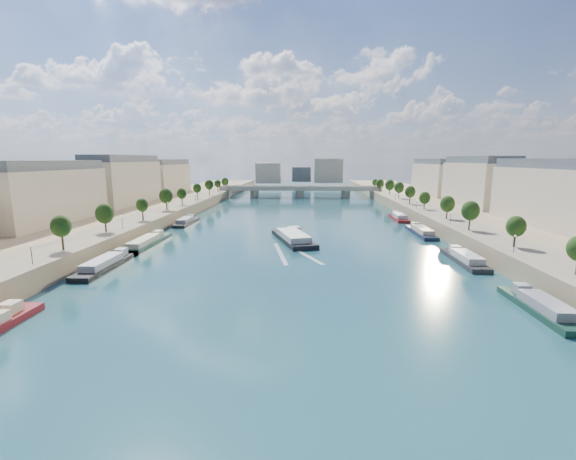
{
  "coord_description": "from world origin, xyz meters",
  "views": [
    {
      "loc": [
        3.8,
        -44.54,
        26.58
      ],
      "look_at": [
        -1.44,
        72.27,
        5.0
      ],
      "focal_mm": 24.0,
      "sensor_mm": 36.0,
      "label": 1
    }
  ],
  "objects": [
    {
      "name": "trees_left",
      "position": [
        -55.0,
        102.0,
        10.48
      ],
      "size": [
        4.8,
        268.8,
        8.26
      ],
      "color": "#382B1E",
      "rests_on": "ground"
    },
    {
      "name": "ground",
      "position": [
        0.0,
        100.0,
        0.0
      ],
      "size": [
        700.0,
        700.0,
        0.0
      ],
      "primitive_type": "plane",
      "color": "#0B2733",
      "rests_on": "ground"
    },
    {
      "name": "quay_left",
      "position": [
        -72.0,
        100.0,
        2.5
      ],
      "size": [
        44.0,
        520.0,
        5.0
      ],
      "primitive_type": "cube",
      "color": "#9E8460",
      "rests_on": "ground"
    },
    {
      "name": "pave_left",
      "position": [
        -57.0,
        100.0,
        5.05
      ],
      "size": [
        14.0,
        520.0,
        0.1
      ],
      "primitive_type": "cube",
      "color": "gray",
      "rests_on": "quay_left"
    },
    {
      "name": "lamps_left",
      "position": [
        -52.5,
        90.0,
        7.78
      ],
      "size": [
        0.36,
        200.36,
        4.28
      ],
      "color": "black",
      "rests_on": "ground"
    },
    {
      "name": "trees_right",
      "position": [
        55.0,
        110.0,
        10.48
      ],
      "size": [
        4.8,
        268.8,
        8.26
      ],
      "color": "#382B1E",
      "rests_on": "ground"
    },
    {
      "name": "buildings_left",
      "position": [
        -85.0,
        112.0,
        16.45
      ],
      "size": [
        16.0,
        226.0,
        23.2
      ],
      "color": "#C4B097",
      "rests_on": "ground"
    },
    {
      "name": "skyline",
      "position": [
        3.19,
        319.52,
        14.66
      ],
      "size": [
        79.0,
        42.0,
        22.0
      ],
      "color": "#C4B097",
      "rests_on": "ground"
    },
    {
      "name": "tour_barge",
      "position": [
        -0.03,
        79.17,
        1.1
      ],
      "size": [
        16.44,
        29.86,
        3.9
      ],
      "rotation": [
        0.0,
        0.0,
        0.3
      ],
      "color": "black",
      "rests_on": "ground"
    },
    {
      "name": "pave_right",
      "position": [
        57.0,
        100.0,
        5.05
      ],
      "size": [
        14.0,
        520.0,
        0.1
      ],
      "primitive_type": "cube",
      "color": "gray",
      "rests_on": "quay_right"
    },
    {
      "name": "bridge",
      "position": [
        0.0,
        225.92,
        5.08
      ],
      "size": [
        112.0,
        12.0,
        8.15
      ],
      "color": "#C1B79E",
      "rests_on": "ground"
    },
    {
      "name": "lamps_right",
      "position": [
        52.5,
        105.0,
        7.78
      ],
      "size": [
        0.36,
        200.36,
        4.28
      ],
      "color": "black",
      "rests_on": "ground"
    },
    {
      "name": "wake",
      "position": [
        -0.03,
        62.59,
        0.02
      ],
      "size": [
        15.27,
        25.79,
        0.04
      ],
      "color": "silver",
      "rests_on": "ground"
    },
    {
      "name": "moored_barges_left",
      "position": [
        -45.5,
        41.54,
        0.84
      ],
      "size": [
        5.0,
        159.58,
        3.6
      ],
      "color": "#191B37",
      "rests_on": "ground"
    },
    {
      "name": "quay_right",
      "position": [
        72.0,
        100.0,
        2.5
      ],
      "size": [
        44.0,
        520.0,
        5.0
      ],
      "primitive_type": "cube",
      "color": "#9E8460",
      "rests_on": "ground"
    },
    {
      "name": "moored_barges_right",
      "position": [
        45.5,
        56.31,
        0.84
      ],
      "size": [
        5.0,
        161.28,
        3.6
      ],
      "color": "black",
      "rests_on": "ground"
    },
    {
      "name": "buildings_right",
      "position": [
        85.0,
        112.0,
        16.45
      ],
      "size": [
        16.0,
        226.0,
        23.2
      ],
      "color": "#C4B097",
      "rests_on": "ground"
    }
  ]
}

